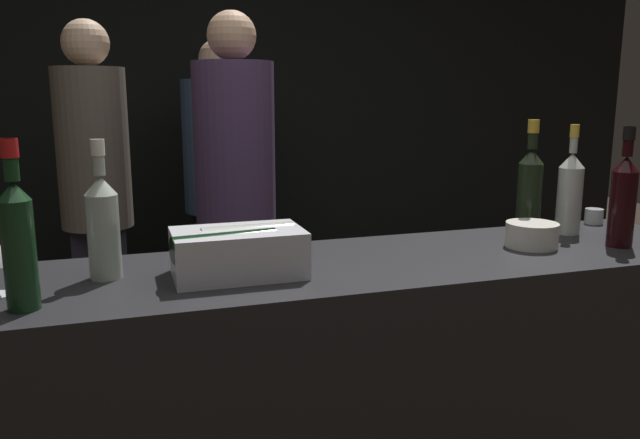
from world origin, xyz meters
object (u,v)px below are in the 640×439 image
bowl_white (532,234)px  person_grey_polo (96,188)px  ice_bin_with_bottles (238,250)px  red_wine_bottle_burgundy (18,238)px  champagne_bottle (530,187)px  red_wine_bottle_black_foil (623,197)px  candle_votive (594,216)px  person_blond_tee (222,182)px  white_wine_bottle (103,223)px  person_in_hoodie (236,192)px  rose_wine_bottle (570,191)px

bowl_white → person_grey_polo: bearing=130.9°
bowl_white → person_grey_polo: person_grey_polo is taller
ice_bin_with_bottles → red_wine_bottle_burgundy: red_wine_bottle_burgundy is taller
bowl_white → red_wine_bottle_burgundy: bearing=-174.2°
champagne_bottle → red_wine_bottle_burgundy: (-1.51, -0.32, 0.00)m
red_wine_bottle_burgundy → person_grey_polo: bearing=86.4°
champagne_bottle → red_wine_bottle_black_foil: bearing=-59.7°
red_wine_bottle_black_foil → person_grey_polo: person_grey_polo is taller
red_wine_bottle_black_foil → champagne_bottle: (-0.15, 0.25, 0.00)m
candle_votive → person_grey_polo: size_ratio=0.04×
red_wine_bottle_burgundy → person_blond_tee: bearing=69.5°
white_wine_bottle → person_in_hoodie: size_ratio=0.20×
candle_votive → white_wine_bottle: size_ratio=0.18×
red_wine_bottle_black_foil → person_in_hoodie: (-0.96, 1.23, -0.12)m
ice_bin_with_bottles → white_wine_bottle: white_wine_bottle is taller
candle_votive → rose_wine_bottle: bearing=-152.4°
bowl_white → red_wine_bottle_burgundy: (-1.40, -0.14, 0.12)m
person_in_hoodie → person_blond_tee: size_ratio=1.04×
bowl_white → red_wine_bottle_black_foil: bearing=-16.2°
ice_bin_with_bottles → red_wine_bottle_burgundy: 0.51m
ice_bin_with_bottles → red_wine_bottle_black_foil: (1.17, -0.05, 0.09)m
red_wine_bottle_burgundy → person_grey_polo: size_ratio=0.21×
ice_bin_with_bottles → rose_wine_bottle: rose_wine_bottle is taller
ice_bin_with_bottles → champagne_bottle: champagne_bottle is taller
candle_votive → white_wine_bottle: 1.68m
bowl_white → red_wine_bottle_black_foil: red_wine_bottle_black_foil is taller
person_grey_polo → ice_bin_with_bottles: bearing=-177.1°
person_blond_tee → bowl_white: bearing=-40.4°
white_wine_bottle → person_grey_polo: bearing=92.5°
white_wine_bottle → red_wine_bottle_burgundy: (-0.17, -0.19, 0.02)m
candle_votive → rose_wine_bottle: 0.26m
white_wine_bottle → person_grey_polo: 1.45m
bowl_white → person_in_hoodie: (-0.70, 1.15, -0.01)m
rose_wine_bottle → person_in_hoodie: (-0.93, 1.03, -0.11)m
red_wine_bottle_black_foil → person_in_hoodie: 1.57m
person_in_hoodie → person_grey_polo: person_in_hoodie is taller
bowl_white → person_in_hoodie: person_in_hoodie is taller
white_wine_bottle → person_in_hoodie: bearing=64.2°
white_wine_bottle → person_blond_tee: 1.91m
bowl_white → person_grey_polo: size_ratio=0.09×
bowl_white → person_blond_tee: 1.98m
red_wine_bottle_burgundy → champagne_bottle: bearing=11.9°
person_blond_tee → rose_wine_bottle: bearing=-32.9°
white_wine_bottle → rose_wine_bottle: 1.47m
ice_bin_with_bottles → person_in_hoodie: person_in_hoodie is taller
red_wine_bottle_burgundy → person_in_hoodie: bearing=61.6°
rose_wine_bottle → candle_votive: bearing=27.6°
red_wine_bottle_black_foil → white_wine_bottle: (-1.50, 0.13, -0.01)m
ice_bin_with_bottles → rose_wine_bottle: 1.15m
ice_bin_with_bottles → bowl_white: 0.91m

